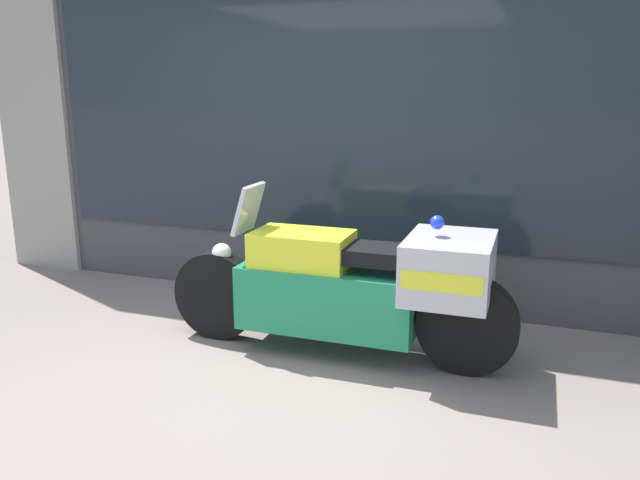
# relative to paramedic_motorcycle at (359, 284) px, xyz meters

# --- Properties ---
(ground_plane) EXTENTS (60.00, 60.00, 0.00)m
(ground_plane) POSITION_rel_paramedic_motorcycle_xyz_m (-0.65, -0.76, -0.52)
(ground_plane) COLOR gray
(shop_building) EXTENTS (6.69, 0.55, 3.88)m
(shop_building) POSITION_rel_paramedic_motorcycle_xyz_m (-1.04, 1.24, 1.43)
(shop_building) COLOR #424247
(shop_building) RESTS_ON ground
(window_display) EXTENTS (5.45, 0.30, 2.12)m
(window_display) POSITION_rel_paramedic_motorcycle_xyz_m (-0.34, 1.27, -0.02)
(window_display) COLOR slate
(window_display) RESTS_ON ground
(paramedic_motorcycle) EXTENTS (2.43, 0.70, 1.15)m
(paramedic_motorcycle) POSITION_rel_paramedic_motorcycle_xyz_m (0.00, 0.00, 0.00)
(paramedic_motorcycle) COLOR black
(paramedic_motorcycle) RESTS_ON ground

